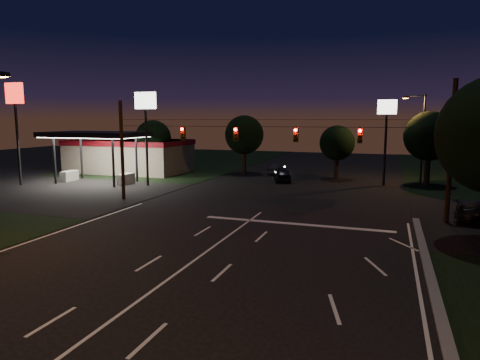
% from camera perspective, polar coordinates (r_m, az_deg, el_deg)
% --- Properties ---
extents(ground, '(140.00, 140.00, 0.00)m').
position_cam_1_polar(ground, '(17.88, -10.38, -13.48)').
color(ground, black).
rests_on(ground, ground).
extents(cross_street_left, '(20.00, 16.00, 0.02)m').
position_cam_1_polar(cross_street_left, '(42.07, -23.48, -1.49)').
color(cross_street_left, black).
rests_on(cross_street_left, ground).
extents(stop_bar, '(12.00, 0.50, 0.01)m').
position_cam_1_polar(stop_bar, '(27.24, 7.39, -5.82)').
color(stop_bar, silver).
rests_on(stop_bar, ground).
extents(utility_pole_right, '(0.30, 0.30, 9.00)m').
position_cam_1_polar(utility_pole_right, '(30.34, 25.77, -5.14)').
color(utility_pole_right, black).
rests_on(utility_pole_right, ground).
extents(utility_pole_left, '(0.28, 0.28, 8.00)m').
position_cam_1_polar(utility_pole_left, '(36.34, -15.21, -2.52)').
color(utility_pole_left, black).
rests_on(utility_pole_left, ground).
extents(signal_span, '(24.00, 0.40, 1.56)m').
position_cam_1_polar(signal_span, '(30.54, 3.39, 6.17)').
color(signal_span, black).
rests_on(signal_span, ground).
extents(gas_station, '(14.20, 16.10, 5.25)m').
position_cam_1_polar(gas_station, '(54.17, -14.76, 3.47)').
color(gas_station, gray).
rests_on(gas_station, ground).
extents(pole_sign_left_near, '(2.20, 0.30, 9.10)m').
position_cam_1_polar(pole_sign_left_near, '(42.70, -12.46, 8.54)').
color(pole_sign_left_near, black).
rests_on(pole_sign_left_near, ground).
extents(pole_sign_left_far, '(2.00, 0.30, 10.00)m').
position_cam_1_polar(pole_sign_left_far, '(47.22, -27.77, 8.52)').
color(pole_sign_left_far, black).
rests_on(pole_sign_left_far, ground).
extents(pole_sign_right, '(1.80, 0.30, 8.40)m').
position_cam_1_polar(pole_sign_right, '(44.40, 18.94, 7.31)').
color(pole_sign_right, black).
rests_on(pole_sign_right, ground).
extents(street_light_right_far, '(2.20, 0.35, 9.00)m').
position_cam_1_polar(street_light_right_far, '(46.50, 22.92, 5.90)').
color(street_light_right_far, black).
rests_on(street_light_right_far, ground).
extents(tree_far_a, '(4.20, 4.20, 6.42)m').
position_cam_1_polar(tree_far_a, '(51.76, -11.42, 5.45)').
color(tree_far_a, black).
rests_on(tree_far_a, ground).
extents(tree_far_b, '(4.60, 4.60, 6.98)m').
position_cam_1_polar(tree_far_b, '(51.23, 0.64, 5.98)').
color(tree_far_b, black).
rests_on(tree_far_b, ground).
extents(tree_far_c, '(3.80, 3.80, 5.86)m').
position_cam_1_polar(tree_far_c, '(47.87, 12.85, 4.78)').
color(tree_far_c, black).
rests_on(tree_far_c, ground).
extents(tree_far_d, '(4.80, 4.80, 7.30)m').
position_cam_1_polar(tree_far_d, '(45.71, 23.94, 5.29)').
color(tree_far_d, black).
rests_on(tree_far_d, ground).
extents(car_oncoming_a, '(2.82, 4.34, 1.37)m').
position_cam_1_polar(car_oncoming_a, '(45.22, 5.68, 0.66)').
color(car_oncoming_a, black).
rests_on(car_oncoming_a, ground).
extents(car_oncoming_b, '(1.36, 3.74, 1.23)m').
position_cam_1_polar(car_oncoming_b, '(51.07, 4.82, 1.45)').
color(car_oncoming_b, black).
rests_on(car_oncoming_b, ground).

